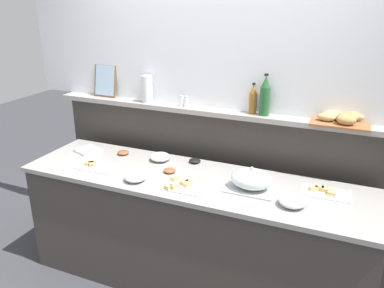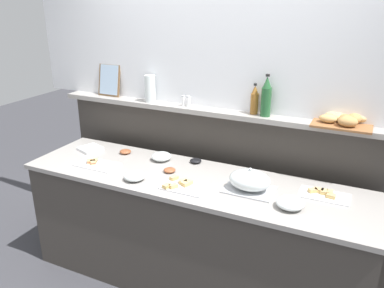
% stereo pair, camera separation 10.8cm
% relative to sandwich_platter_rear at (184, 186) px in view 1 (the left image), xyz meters
% --- Properties ---
extents(ground_plane, '(12.00, 12.00, 0.00)m').
position_rel_sandwich_platter_rear_xyz_m(ground_plane, '(-0.00, 0.76, -0.93)').
color(ground_plane, '#38383D').
extents(buffet_counter, '(2.62, 0.70, 0.92)m').
position_rel_sandwich_platter_rear_xyz_m(buffet_counter, '(-0.00, 0.16, -0.47)').
color(buffet_counter, '#3D3833').
rests_on(buffet_counter, ground_plane).
extents(back_ledge_unit, '(2.91, 0.22, 1.32)m').
position_rel_sandwich_platter_rear_xyz_m(back_ledge_unit, '(-0.00, 0.69, -0.24)').
color(back_ledge_unit, '#3D3833').
rests_on(back_ledge_unit, ground_plane).
extents(upper_wall_panel, '(3.51, 0.08, 1.28)m').
position_rel_sandwich_platter_rear_xyz_m(upper_wall_panel, '(-0.00, 0.71, 1.03)').
color(upper_wall_panel, white).
rests_on(upper_wall_panel, back_ledge_unit).
extents(sandwich_platter_rear, '(0.32, 0.20, 0.04)m').
position_rel_sandwich_platter_rear_xyz_m(sandwich_platter_rear, '(0.00, 0.00, 0.00)').
color(sandwich_platter_rear, silver).
rests_on(sandwich_platter_rear, buffet_counter).
extents(sandwich_platter_front, '(0.33, 0.19, 0.04)m').
position_rel_sandwich_platter_rear_xyz_m(sandwich_platter_front, '(-0.79, 0.05, -0.00)').
color(sandwich_platter_front, white).
rests_on(sandwich_platter_front, buffet_counter).
extents(sandwich_platter_side, '(0.33, 0.18, 0.04)m').
position_rel_sandwich_platter_rear_xyz_m(sandwich_platter_side, '(0.91, 0.29, -0.00)').
color(sandwich_platter_side, white).
rests_on(sandwich_platter_side, buffet_counter).
extents(serving_cloche, '(0.34, 0.24, 0.17)m').
position_rel_sandwich_platter_rear_xyz_m(serving_cloche, '(0.44, 0.15, 0.06)').
color(serving_cloche, '#B7BABF').
rests_on(serving_cloche, buffet_counter).
extents(glass_bowl_large, '(0.16, 0.16, 0.06)m').
position_rel_sandwich_platter_rear_xyz_m(glass_bowl_large, '(-0.37, 0.36, 0.02)').
color(glass_bowl_large, silver).
rests_on(glass_bowl_large, buffet_counter).
extents(glass_bowl_medium, '(0.16, 0.16, 0.06)m').
position_rel_sandwich_platter_rear_xyz_m(glass_bowl_medium, '(-0.36, -0.04, 0.02)').
color(glass_bowl_medium, silver).
rests_on(glass_bowl_medium, buffet_counter).
extents(glass_bowl_small, '(0.18, 0.18, 0.07)m').
position_rel_sandwich_platter_rear_xyz_m(glass_bowl_small, '(0.74, 0.03, 0.02)').
color(glass_bowl_small, silver).
rests_on(glass_bowl_small, buffet_counter).
extents(condiment_bowl_cream, '(0.09, 0.09, 0.03)m').
position_rel_sandwich_platter_rear_xyz_m(condiment_bowl_cream, '(-0.10, 0.43, 0.00)').
color(condiment_bowl_cream, black).
rests_on(condiment_bowl_cream, buffet_counter).
extents(condiment_bowl_teal, '(0.09, 0.09, 0.03)m').
position_rel_sandwich_platter_rear_xyz_m(condiment_bowl_teal, '(-0.20, 0.18, 0.00)').
color(condiment_bowl_teal, brown).
rests_on(condiment_bowl_teal, buffet_counter).
extents(condiment_bowl_dark, '(0.10, 0.10, 0.03)m').
position_rel_sandwich_platter_rear_xyz_m(condiment_bowl_dark, '(-0.72, 0.35, 0.01)').
color(condiment_bowl_dark, brown).
rests_on(condiment_bowl_dark, buffet_counter).
extents(napkin_stack, '(0.22, 0.22, 0.02)m').
position_rel_sandwich_platter_rear_xyz_m(napkin_stack, '(-1.04, 0.29, 0.00)').
color(napkin_stack, white).
rests_on(napkin_stack, buffet_counter).
extents(vinegar_bottle_amber, '(0.06, 0.06, 0.24)m').
position_rel_sandwich_platter_rear_xyz_m(vinegar_bottle_amber, '(0.30, 0.64, 0.49)').
color(vinegar_bottle_amber, '#8E5B23').
rests_on(vinegar_bottle_amber, back_ledge_unit).
extents(wine_bottle_green, '(0.08, 0.08, 0.32)m').
position_rel_sandwich_platter_rear_xyz_m(wine_bottle_green, '(0.39, 0.62, 0.53)').
color(wine_bottle_green, '#23562D').
rests_on(wine_bottle_green, back_ledge_unit).
extents(salt_shaker, '(0.03, 0.03, 0.09)m').
position_rel_sandwich_platter_rear_xyz_m(salt_shaker, '(-0.29, 0.61, 0.43)').
color(salt_shaker, white).
rests_on(salt_shaker, back_ledge_unit).
extents(pepper_shaker, '(0.03, 0.03, 0.09)m').
position_rel_sandwich_platter_rear_xyz_m(pepper_shaker, '(-0.25, 0.61, 0.43)').
color(pepper_shaker, white).
rests_on(pepper_shaker, back_ledge_unit).
extents(bread_basket, '(0.40, 0.28, 0.08)m').
position_rel_sandwich_platter_rear_xyz_m(bread_basket, '(0.95, 0.63, 0.43)').
color(bread_basket, brown).
rests_on(bread_basket, back_ledge_unit).
extents(framed_picture, '(0.22, 0.07, 0.29)m').
position_rel_sandwich_platter_rear_xyz_m(framed_picture, '(-1.06, 0.65, 0.53)').
color(framed_picture, brown).
rests_on(framed_picture, back_ledge_unit).
extents(water_carafe, '(0.09, 0.09, 0.23)m').
position_rel_sandwich_platter_rear_xyz_m(water_carafe, '(-0.61, 0.61, 0.50)').
color(water_carafe, silver).
rests_on(water_carafe, back_ledge_unit).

